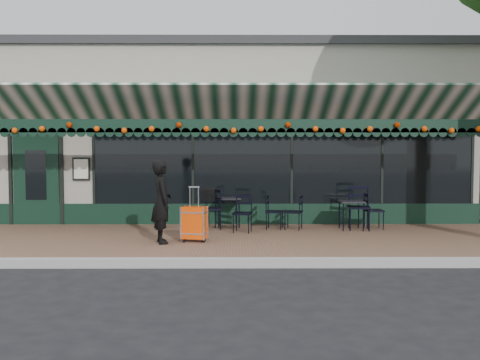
{
  "coord_description": "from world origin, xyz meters",
  "views": [
    {
      "loc": [
        0.07,
        -8.34,
        1.87
      ],
      "look_at": [
        0.13,
        1.6,
        1.35
      ],
      "focal_mm": 38.0,
      "sensor_mm": 36.0,
      "label": 1
    }
  ],
  "objects_px": {
    "cafe_table_b": "(229,200)",
    "chair_a_left": "(293,212)",
    "chair_a_front": "(359,208)",
    "chair_b_front": "(242,214)",
    "cafe_table_a": "(351,204)",
    "chair_a_right": "(374,211)",
    "woman": "(162,202)",
    "suitcase": "(194,223)",
    "chair_b_right": "(275,212)",
    "chair_b_left": "(210,209)"
  },
  "relations": [
    {
      "from": "suitcase",
      "to": "chair_b_right",
      "type": "bearing_deg",
      "value": 56.8
    },
    {
      "from": "cafe_table_b",
      "to": "chair_a_right",
      "type": "distance_m",
      "value": 3.34
    },
    {
      "from": "cafe_table_a",
      "to": "chair_b_right",
      "type": "height_order",
      "value": "chair_b_right"
    },
    {
      "from": "suitcase",
      "to": "cafe_table_a",
      "type": "distance_m",
      "value": 3.74
    },
    {
      "from": "woman",
      "to": "chair_a_front",
      "type": "distance_m",
      "value": 4.52
    },
    {
      "from": "cafe_table_a",
      "to": "chair_b_right",
      "type": "distance_m",
      "value": 1.74
    },
    {
      "from": "cafe_table_a",
      "to": "chair_b_right",
      "type": "relative_size",
      "value": 0.84
    },
    {
      "from": "cafe_table_a",
      "to": "chair_a_right",
      "type": "bearing_deg",
      "value": 12.36
    },
    {
      "from": "cafe_table_a",
      "to": "chair_b_front",
      "type": "xyz_separation_m",
      "value": [
        -2.46,
        -0.36,
        -0.18
      ]
    },
    {
      "from": "chair_a_right",
      "to": "chair_b_front",
      "type": "bearing_deg",
      "value": 98.17
    },
    {
      "from": "chair_b_left",
      "to": "chair_b_right",
      "type": "relative_size",
      "value": 1.17
    },
    {
      "from": "suitcase",
      "to": "chair_b_left",
      "type": "distance_m",
      "value": 1.61
    },
    {
      "from": "woman",
      "to": "chair_b_right",
      "type": "height_order",
      "value": "woman"
    },
    {
      "from": "cafe_table_b",
      "to": "chair_a_front",
      "type": "relative_size",
      "value": 0.69
    },
    {
      "from": "chair_b_right",
      "to": "chair_b_front",
      "type": "relative_size",
      "value": 0.96
    },
    {
      "from": "chair_a_right",
      "to": "chair_b_right",
      "type": "relative_size",
      "value": 1.05
    },
    {
      "from": "chair_a_left",
      "to": "chair_a_front",
      "type": "xyz_separation_m",
      "value": [
        1.47,
        -0.08,
        0.11
      ]
    },
    {
      "from": "chair_a_left",
      "to": "chair_b_front",
      "type": "bearing_deg",
      "value": -52.94
    },
    {
      "from": "cafe_table_b",
      "to": "chair_b_right",
      "type": "bearing_deg",
      "value": -21.25
    },
    {
      "from": "suitcase",
      "to": "chair_a_right",
      "type": "xyz_separation_m",
      "value": [
        3.96,
        1.64,
        0.05
      ]
    },
    {
      "from": "chair_a_front",
      "to": "chair_b_front",
      "type": "height_order",
      "value": "chair_a_front"
    },
    {
      "from": "chair_a_left",
      "to": "suitcase",
      "type": "bearing_deg",
      "value": -35.78
    },
    {
      "from": "chair_a_front",
      "to": "chair_b_left",
      "type": "height_order",
      "value": "chair_a_front"
    },
    {
      "from": "woman",
      "to": "cafe_table_b",
      "type": "xyz_separation_m",
      "value": [
        1.26,
        2.17,
        -0.18
      ]
    },
    {
      "from": "woman",
      "to": "chair_b_right",
      "type": "xyz_separation_m",
      "value": [
        2.3,
        1.77,
        -0.41
      ]
    },
    {
      "from": "woman",
      "to": "chair_a_left",
      "type": "xyz_separation_m",
      "value": [
        2.73,
        1.72,
        -0.41
      ]
    },
    {
      "from": "cafe_table_b",
      "to": "chair_a_left",
      "type": "distance_m",
      "value": 1.55
    },
    {
      "from": "cafe_table_a",
      "to": "chair_a_front",
      "type": "relative_size",
      "value": 0.66
    },
    {
      "from": "chair_b_right",
      "to": "chair_b_front",
      "type": "bearing_deg",
      "value": 133.41
    },
    {
      "from": "cafe_table_a",
      "to": "cafe_table_b",
      "type": "distance_m",
      "value": 2.81
    },
    {
      "from": "chair_a_right",
      "to": "chair_b_right",
      "type": "height_order",
      "value": "chair_a_right"
    },
    {
      "from": "chair_b_left",
      "to": "cafe_table_b",
      "type": "bearing_deg",
      "value": 114.48
    },
    {
      "from": "chair_b_front",
      "to": "cafe_table_b",
      "type": "bearing_deg",
      "value": 121.14
    },
    {
      "from": "woman",
      "to": "chair_a_right",
      "type": "height_order",
      "value": "woman"
    },
    {
      "from": "cafe_table_a",
      "to": "chair_b_front",
      "type": "height_order",
      "value": "chair_b_front"
    },
    {
      "from": "chair_a_front",
      "to": "chair_b_front",
      "type": "relative_size",
      "value": 1.23
    },
    {
      "from": "chair_a_front",
      "to": "chair_b_right",
      "type": "xyz_separation_m",
      "value": [
        -1.89,
        0.12,
        -0.11
      ]
    },
    {
      "from": "chair_a_right",
      "to": "chair_b_left",
      "type": "xyz_separation_m",
      "value": [
        -3.74,
        -0.05,
        0.05
      ]
    },
    {
      "from": "chair_b_left",
      "to": "chair_b_right",
      "type": "height_order",
      "value": "chair_b_left"
    },
    {
      "from": "woman",
      "to": "chair_b_left",
      "type": "relative_size",
      "value": 1.74
    },
    {
      "from": "suitcase",
      "to": "chair_b_front",
      "type": "distance_m",
      "value": 1.5
    },
    {
      "from": "cafe_table_a",
      "to": "chair_a_front",
      "type": "distance_m",
      "value": 0.2
    },
    {
      "from": "woman",
      "to": "chair_b_left",
      "type": "bearing_deg",
      "value": -44.83
    },
    {
      "from": "woman",
      "to": "cafe_table_a",
      "type": "distance_m",
      "value": 4.36
    },
    {
      "from": "cafe_table_b",
      "to": "chair_b_front",
      "type": "bearing_deg",
      "value": -70.56
    },
    {
      "from": "chair_a_right",
      "to": "cafe_table_a",
      "type": "bearing_deg",
      "value": 101.46
    },
    {
      "from": "woman",
      "to": "suitcase",
      "type": "bearing_deg",
      "value": -95.41
    },
    {
      "from": "suitcase",
      "to": "chair_a_left",
      "type": "bearing_deg",
      "value": 49.71
    },
    {
      "from": "woman",
      "to": "cafe_table_b",
      "type": "height_order",
      "value": "woman"
    },
    {
      "from": "cafe_table_b",
      "to": "chair_b_right",
      "type": "distance_m",
      "value": 1.14
    }
  ]
}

